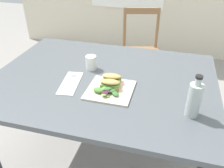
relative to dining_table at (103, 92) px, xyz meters
name	(u,v)px	position (x,y,z in m)	size (l,w,h in m)	color
ground_plane	(106,160)	(0.01, 0.00, -0.63)	(8.44, 8.44, 0.00)	gray
dining_table	(103,92)	(0.00, 0.00, 0.00)	(1.35, 1.01, 0.74)	#51565B
chair_wooden_far	(141,52)	(0.08, 1.06, -0.18)	(0.49, 0.49, 0.87)	#8E6642
plate_lunch	(110,90)	(0.08, -0.13, 0.11)	(0.25, 0.25, 0.01)	beige
sandwich_half_front	(110,84)	(0.08, -0.12, 0.15)	(0.11, 0.07, 0.06)	tan
sandwich_half_back	(112,78)	(0.07, -0.06, 0.15)	(0.11, 0.07, 0.06)	tan
salad_mixed_greens	(106,90)	(0.07, -0.17, 0.13)	(0.16, 0.12, 0.03)	#6B9E47
napkin_folded	(70,83)	(-0.16, -0.12, 0.11)	(0.10, 0.25, 0.00)	silver
fork_on_napkin	(71,81)	(-0.17, -0.10, 0.11)	(0.04, 0.19, 0.00)	silver
bottle_cold_brew	(194,101)	(0.51, -0.23, 0.19)	(0.07, 0.07, 0.22)	black
cup_extra_side	(91,63)	(-0.10, 0.08, 0.15)	(0.07, 0.07, 0.09)	white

